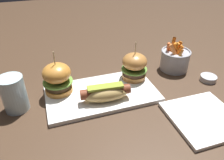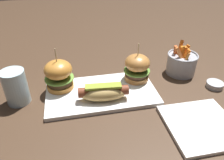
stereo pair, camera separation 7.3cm
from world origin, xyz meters
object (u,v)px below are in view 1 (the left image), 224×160
hot_dog (104,93)px  slider_right (134,66)px  sauce_ramekin (208,78)px  fries_bucket (175,59)px  platter_main (102,93)px  slider_left (57,78)px  water_glass (14,94)px  side_plate (204,118)px

hot_dog → slider_right: bearing=33.6°
hot_dog → slider_right: 0.17m
sauce_ramekin → fries_bucket: bearing=122.7°
platter_main → hot_dog: (-0.00, -0.05, 0.03)m
hot_dog → slider_left: 0.16m
fries_bucket → water_glass: bearing=-173.9°
sauce_ramekin → hot_dog: bearing=-179.0°
slider_left → fries_bucket: slider_left is taller
platter_main → slider_right: size_ratio=2.60×
slider_left → side_plate: size_ratio=0.76×
hot_dog → fries_bucket: 0.36m
hot_dog → sauce_ramekin: (0.41, 0.01, -0.03)m
slider_left → fries_bucket: 0.47m
sauce_ramekin → slider_right: bearing=161.9°
slider_left → side_plate: slider_left is taller
slider_right → fries_bucket: bearing=9.4°
fries_bucket → platter_main: bearing=-166.3°
slider_right → sauce_ramekin: slider_right is taller
slider_right → side_plate: (0.11, -0.26, -0.06)m
hot_dog → sauce_ramekin: hot_dog is taller
side_plate → water_glass: (-0.52, 0.23, 0.05)m
platter_main → sauce_ramekin: 0.41m
fries_bucket → sauce_ramekin: fries_bucket is taller
water_glass → platter_main: bearing=-3.5°
fries_bucket → water_glass: 0.60m
slider_right → water_glass: bearing=-175.5°
platter_main → slider_right: 0.16m
hot_dog → slider_left: (-0.13, 0.10, 0.02)m
slider_right → side_plate: bearing=-66.1°
slider_right → hot_dog: bearing=-146.4°
platter_main → side_plate: size_ratio=1.90×
platter_main → slider_right: slider_right is taller
slider_right → fries_bucket: size_ratio=1.11×
platter_main → side_plate: (0.25, -0.21, -0.00)m
fries_bucket → side_plate: 0.30m
slider_right → fries_bucket: 0.19m
slider_left → sauce_ramekin: slider_left is taller
water_glass → sauce_ramekin: bearing=-4.6°
side_plate → water_glass: size_ratio=1.70×
platter_main → fries_bucket: size_ratio=2.88×
slider_left → fries_bucket: (0.46, 0.03, -0.02)m
water_glass → side_plate: bearing=-23.4°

